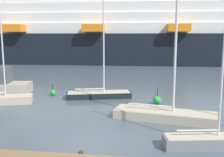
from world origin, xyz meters
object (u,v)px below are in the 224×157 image
at_px(sailboat_0, 99,93).
at_px(sailboat_1, 1,98).
at_px(channel_buoy_1, 157,100).
at_px(cruise_ship, 99,33).
at_px(sailboat_4, 165,113).
at_px(channel_buoy_0, 53,93).
at_px(sailboat_2, 211,139).

distance_m(sailboat_0, sailboat_1, 9.13).
distance_m(channel_buoy_1, cruise_ship, 39.97).
height_order(sailboat_1, channel_buoy_1, sailboat_1).
bearing_deg(sailboat_0, channel_buoy_1, -31.20).
relative_size(sailboat_0, cruise_ship, 0.10).
xyz_separation_m(sailboat_4, channel_buoy_0, (-11.00, 6.56, -0.23)).
xyz_separation_m(sailboat_4, channel_buoy_1, (-0.40, 4.48, -0.15)).
distance_m(sailboat_1, sailboat_2, 18.21).
bearing_deg(sailboat_0, channel_buoy_0, 162.40).
relative_size(sailboat_0, sailboat_2, 1.24).
xyz_separation_m(sailboat_1, channel_buoy_1, (14.09, 1.81, -0.16)).
bearing_deg(channel_buoy_0, sailboat_0, -3.62).
bearing_deg(channel_buoy_1, sailboat_2, -73.99).
bearing_deg(sailboat_2, sailboat_4, 105.96).
bearing_deg(channel_buoy_1, sailboat_4, -84.92).
height_order(sailboat_2, channel_buoy_1, sailboat_2).
bearing_deg(sailboat_4, sailboat_2, -54.01).
height_order(sailboat_4, channel_buoy_0, sailboat_4).
xyz_separation_m(channel_buoy_1, cruise_ship, (-12.19, 37.53, 6.37)).
height_order(sailboat_1, cruise_ship, cruise_ship).
xyz_separation_m(channel_buoy_0, cruise_ship, (-1.59, 35.45, 6.44)).
xyz_separation_m(sailboat_0, channel_buoy_0, (-4.91, 0.31, -0.22)).
xyz_separation_m(sailboat_0, sailboat_2, (8.29, -10.84, -0.03)).
height_order(sailboat_0, cruise_ship, cruise_ship).
xyz_separation_m(sailboat_1, channel_buoy_0, (3.49, 3.88, -0.23)).
height_order(sailboat_4, channel_buoy_1, sailboat_4).
bearing_deg(sailboat_0, sailboat_1, -170.95).
distance_m(sailboat_0, sailboat_4, 8.72).
bearing_deg(sailboat_2, channel_buoy_0, 130.14).
bearing_deg(sailboat_4, channel_buoy_0, 159.55).
height_order(channel_buoy_0, cruise_ship, cruise_ship).
relative_size(sailboat_2, sailboat_4, 0.84).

